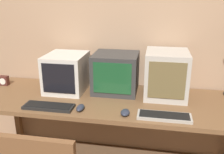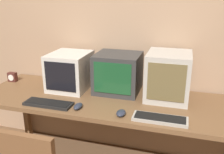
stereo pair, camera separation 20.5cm
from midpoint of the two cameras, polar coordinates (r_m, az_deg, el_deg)
The scene contains 10 objects.
wall_back at distance 2.37m, azimuth -0.71°, elevation 11.86°, with size 8.00×0.08×2.60m.
desk at distance 2.15m, azimuth -2.75°, elevation -6.63°, with size 2.33×0.74×0.73m.
monitor_left at distance 2.31m, azimuth -12.86°, elevation 0.99°, with size 0.35×0.39×0.34m.
monitor_center at distance 2.23m, azimuth -1.87°, elevation 0.93°, with size 0.39×0.36×0.35m.
monitor_right at distance 2.15m, azimuth 9.64°, elevation 0.63°, with size 0.35×0.39×0.39m.
keyboard_main at distance 2.04m, azimuth -17.10°, elevation -6.50°, with size 0.39×0.13×0.03m.
keyboard_side at distance 1.83m, azimuth 8.71°, elevation -8.93°, with size 0.39×0.14×0.03m.
mouse_near_keyboard at distance 1.95m, azimuth -10.28°, elevation -6.99°, with size 0.06×0.11×0.04m.
mouse_far_corner at distance 1.85m, azimuth -0.17°, elevation -8.19°, with size 0.07×0.10×0.04m.
desk_clock at distance 2.67m, azimuth -25.51°, elevation -0.79°, with size 0.09×0.05×0.09m.
Camera 1 is at (0.35, -1.15, 1.59)m, focal length 40.00 mm.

